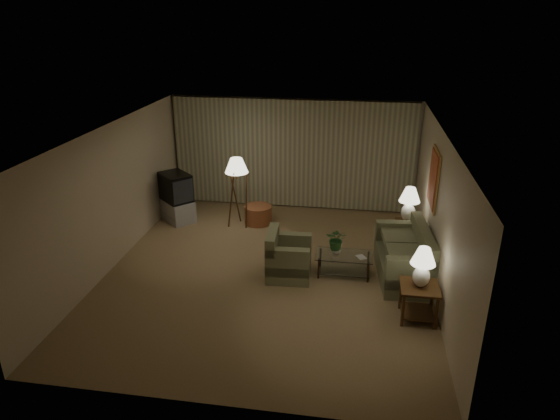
# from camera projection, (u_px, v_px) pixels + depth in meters

# --- Properties ---
(ground) EXTENTS (7.00, 7.00, 0.00)m
(ground) POSITION_uv_depth(u_px,v_px,m) (268.00, 271.00, 9.52)
(ground) COLOR #977C53
(ground) RESTS_ON ground
(room_shell) EXTENTS (6.04, 7.02, 2.72)m
(room_shell) POSITION_uv_depth(u_px,v_px,m) (282.00, 161.00, 10.24)
(room_shell) COLOR beige
(room_shell) RESTS_ON ground
(sofa) EXTENTS (1.88, 1.17, 0.77)m
(sofa) POSITION_uv_depth(u_px,v_px,m) (403.00, 258.00, 9.20)
(sofa) COLOR #7E825B
(sofa) RESTS_ON ground
(armchair) EXTENTS (0.92, 0.89, 0.71)m
(armchair) POSITION_uv_depth(u_px,v_px,m) (289.00, 259.00, 9.25)
(armchair) COLOR #7E825B
(armchair) RESTS_ON ground
(side_table_near) EXTENTS (0.60, 0.60, 0.60)m
(side_table_near) POSITION_uv_depth(u_px,v_px,m) (419.00, 296.00, 7.93)
(side_table_near) COLOR #3A1F0F
(side_table_near) RESTS_ON ground
(side_table_far) EXTENTS (0.48, 0.40, 0.60)m
(side_table_far) POSITION_uv_depth(u_px,v_px,m) (406.00, 230.00, 10.32)
(side_table_far) COLOR #3A1F0F
(side_table_far) RESTS_ON ground
(table_lamp_near) EXTENTS (0.39, 0.39, 0.67)m
(table_lamp_near) POSITION_uv_depth(u_px,v_px,m) (423.00, 264.00, 7.72)
(table_lamp_near) COLOR white
(table_lamp_near) RESTS_ON side_table_near
(table_lamp_far) EXTENTS (0.42, 0.42, 0.73)m
(table_lamp_far) POSITION_uv_depth(u_px,v_px,m) (409.00, 202.00, 10.08)
(table_lamp_far) COLOR white
(table_lamp_far) RESTS_ON side_table_far
(coffee_table) EXTENTS (1.05, 0.57, 0.41)m
(coffee_table) POSITION_uv_depth(u_px,v_px,m) (344.00, 261.00, 9.31)
(coffee_table) COLOR silver
(coffee_table) RESTS_ON ground
(tv_cabinet) EXTENTS (1.40, 1.40, 0.50)m
(tv_cabinet) POSITION_uv_depth(u_px,v_px,m) (178.00, 210.00, 11.73)
(tv_cabinet) COLOR #A1A1A3
(tv_cabinet) RESTS_ON ground
(crt_tv) EXTENTS (1.29, 1.29, 0.65)m
(crt_tv) POSITION_uv_depth(u_px,v_px,m) (176.00, 187.00, 11.51)
(crt_tv) COLOR black
(crt_tv) RESTS_ON tv_cabinet
(floor_lamp) EXTENTS (0.52, 0.52, 1.61)m
(floor_lamp) POSITION_uv_depth(u_px,v_px,m) (237.00, 191.00, 11.21)
(floor_lamp) COLOR #3A1F0F
(floor_lamp) RESTS_ON ground
(ottoman) EXTENTS (0.79, 0.79, 0.42)m
(ottoman) POSITION_uv_depth(u_px,v_px,m) (258.00, 214.00, 11.58)
(ottoman) COLOR #A05E36
(ottoman) RESTS_ON ground
(vase) EXTENTS (0.18, 0.18, 0.16)m
(vase) POSITION_uv_depth(u_px,v_px,m) (336.00, 250.00, 9.25)
(vase) COLOR white
(vase) RESTS_ON coffee_table
(flowers) EXTENTS (0.41, 0.36, 0.42)m
(flowers) POSITION_uv_depth(u_px,v_px,m) (337.00, 236.00, 9.14)
(flowers) COLOR #2D652D
(flowers) RESTS_ON vase
(book) EXTENTS (0.23, 0.25, 0.02)m
(book) POSITION_uv_depth(u_px,v_px,m) (358.00, 258.00, 9.13)
(book) COLOR olive
(book) RESTS_ON coffee_table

